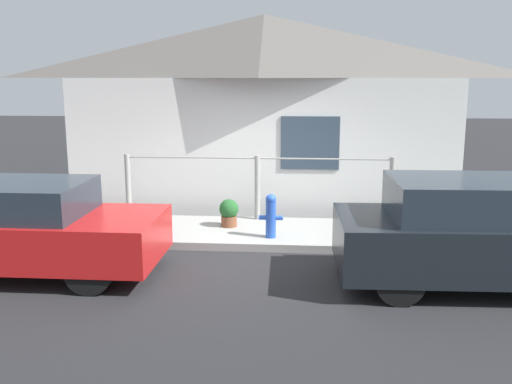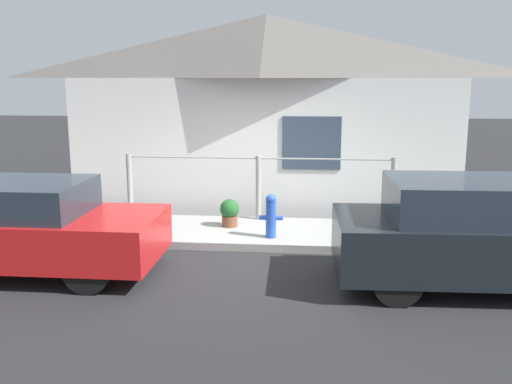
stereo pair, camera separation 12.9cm
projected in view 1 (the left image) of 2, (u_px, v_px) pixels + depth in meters
The scene contains 8 objects.
ground_plane at pixel (249, 252), 8.91m from camera, with size 60.00×60.00×0.00m, color #262628.
sidewalk at pixel (254, 233), 9.76m from camera, with size 24.00×1.76×0.13m.
house at pixel (264, 56), 11.45m from camera, with size 7.97×2.23×3.92m.
fence at pixel (257, 184), 10.33m from camera, with size 4.90×0.10×1.18m.
car_left at pixel (19, 228), 7.84m from camera, with size 3.85×1.63×1.29m.
car_right at pixel (477, 234), 7.34m from camera, with size 3.68×1.71×1.42m.
fire_hydrant at pixel (271, 215), 9.20m from camera, with size 0.39×0.18×0.72m.
potted_plant_near_hydrant at pixel (229, 212), 9.90m from camera, with size 0.34×0.34×0.48m.
Camera 1 is at (0.79, -8.51, 2.70)m, focal length 40.00 mm.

